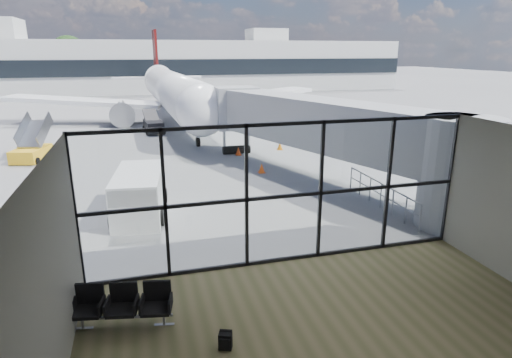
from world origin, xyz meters
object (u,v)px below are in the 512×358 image
backpack (225,341)px  belt_loader (153,126)px  service_van (139,194)px  airliner (172,91)px  seating_row (123,303)px  mobile_stairs (32,152)px

backpack → belt_loader: size_ratio=0.12×
service_van → airliner: bearing=88.8°
backpack → airliner: airliner is taller
airliner → belt_loader: (-2.21, -7.09, -2.17)m
service_van → backpack: bearing=-72.6°
backpack → seating_row: bearing=165.3°
belt_loader → backpack: bearing=-95.4°
service_van → mobile_stairs: mobile_stairs is taller
airliner → service_van: bearing=-100.3°
seating_row → backpack: (2.21, -1.59, -0.37)m
backpack → airliner: size_ratio=0.01×
airliner → belt_loader: 7.73m
seating_row → airliner: size_ratio=0.07×
mobile_stairs → backpack: bearing=-54.1°
seating_row → belt_loader: bearing=97.1°
backpack → belt_loader: bearing=111.9°
backpack → airliner: 35.02m
seating_row → belt_loader: 26.27m
service_van → mobile_stairs: size_ratio=1.27×
seating_row → belt_loader: belt_loader is taller
belt_loader → service_van: bearing=-100.3°
airliner → mobile_stairs: bearing=-126.3°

